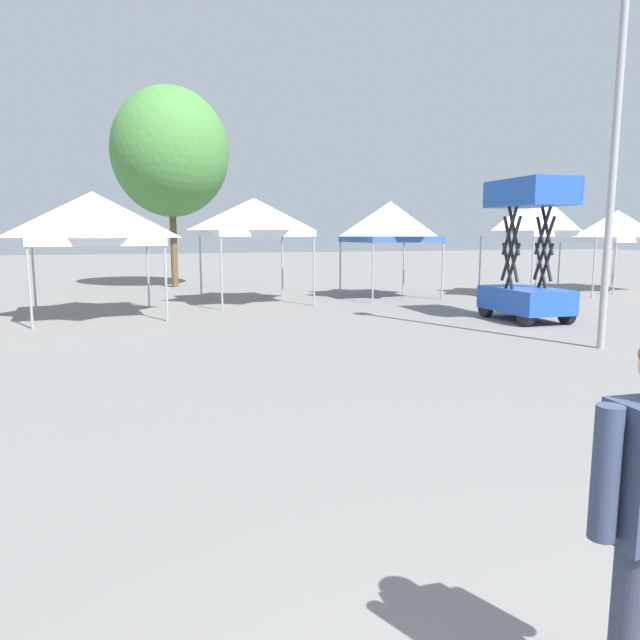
% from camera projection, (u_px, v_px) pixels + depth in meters
% --- Properties ---
extents(canopy_tent_behind_right, '(3.50, 3.50, 3.31)m').
position_uv_depth(canopy_tent_behind_right, '(93.00, 219.00, 15.21)').
color(canopy_tent_behind_right, '#9E9EA3').
rests_on(canopy_tent_behind_right, ground).
extents(canopy_tent_right_of_center, '(3.22, 3.22, 3.34)m').
position_uv_depth(canopy_tent_right_of_center, '(254.00, 217.00, 18.41)').
color(canopy_tent_right_of_center, '#9E9EA3').
rests_on(canopy_tent_right_of_center, ground).
extents(canopy_tent_behind_left, '(2.84, 2.84, 3.34)m').
position_uv_depth(canopy_tent_behind_left, '(390.00, 222.00, 20.09)').
color(canopy_tent_behind_left, '#9E9EA3').
rests_on(canopy_tent_behind_left, ground).
extents(canopy_tent_far_right, '(2.96, 2.96, 3.69)m').
position_uv_depth(canopy_tent_far_right, '(538.00, 214.00, 20.44)').
color(canopy_tent_far_right, '#9E9EA3').
rests_on(canopy_tent_far_right, ground).
extents(canopy_tent_behind_center, '(3.09, 3.09, 3.15)m').
position_uv_depth(canopy_tent_behind_center, '(617.00, 226.00, 22.81)').
color(canopy_tent_behind_center, '#9E9EA3').
rests_on(canopy_tent_behind_center, ground).
extents(scissor_lift, '(1.54, 2.38, 3.56)m').
position_uv_depth(scissor_lift, '(526.00, 277.00, 14.78)').
color(scissor_lift, black).
rests_on(scissor_lift, ground).
extents(light_pole_near_lift, '(0.36, 0.36, 8.07)m').
position_uv_depth(light_pole_near_lift, '(618.00, 102.00, 10.61)').
color(light_pole_near_lift, '#9E9EA3').
rests_on(light_pole_near_lift, ground).
extents(tree_behind_tents_right, '(4.75, 4.75, 8.16)m').
position_uv_depth(tree_behind_tents_right, '(170.00, 153.00, 23.70)').
color(tree_behind_tents_right, brown).
rests_on(tree_behind_tents_right, ground).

